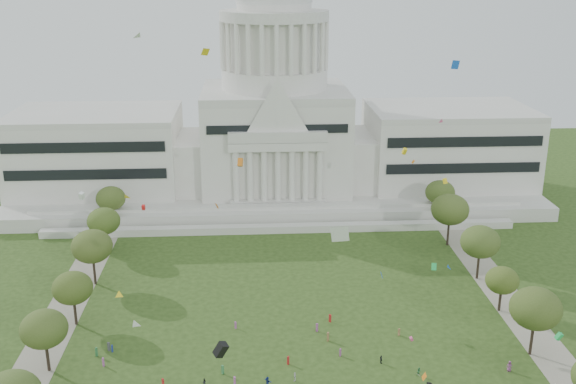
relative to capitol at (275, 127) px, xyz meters
name	(u,v)px	position (x,y,z in m)	size (l,w,h in m)	color
capitol	(275,127)	(0.00, 0.00, 0.00)	(160.00, 64.50, 91.30)	beige
path_left	(52,335)	(-48.00, -83.59, -22.28)	(8.00, 160.00, 0.04)	gray
path_right	(524,320)	(48.00, -83.59, -22.28)	(8.00, 160.00, 0.04)	gray
row_tree_l_2	(44,329)	(-45.04, -96.29, -13.79)	(8.42, 8.42, 11.97)	black
row_tree_r_2	(536,309)	(44.17, -96.15, -12.64)	(9.55, 9.55, 13.58)	black
row_tree_l_3	(72,288)	(-44.09, -79.67, -14.09)	(8.12, 8.12, 11.55)	black
row_tree_r_3	(502,280)	(44.40, -79.10, -15.21)	(7.01, 7.01, 9.98)	black
row_tree_l_4	(92,246)	(-44.08, -61.17, -12.90)	(9.29, 9.29, 13.21)	black
row_tree_r_4	(480,242)	(44.76, -63.55, -13.01)	(9.19, 9.19, 13.06)	black
row_tree_l_5	(104,221)	(-45.22, -42.58, -13.88)	(8.33, 8.33, 11.85)	black
row_tree_r_5	(450,210)	(43.49, -43.40, -12.37)	(9.82, 9.82, 13.96)	black
row_tree_l_6	(111,198)	(-46.87, -24.45, -14.02)	(8.19, 8.19, 11.64)	black
row_tree_r_6	(440,192)	(45.96, -25.46, -13.79)	(8.42, 8.42, 11.97)	black
person_0	(509,366)	(38.17, -101.40, -21.28)	(0.99, 0.64, 2.02)	#994C8C
person_2	(419,372)	(21.51, -101.94, -21.45)	(0.82, 0.51, 1.69)	#33723F
person_4	(295,377)	(-0.79, -102.16, -21.44)	(1.00, 0.55, 1.71)	silver
person_5	(268,381)	(-5.64, -103.31, -21.41)	(1.64, 0.65, 1.77)	navy
person_8	(204,382)	(-16.66, -102.75, -21.54)	(0.73, 0.45, 1.50)	#26262B
person_10	(381,359)	(15.48, -97.55, -21.47)	(0.97, 0.53, 1.65)	#26262B
distant_crowd	(227,375)	(-12.70, -100.90, -21.43)	(58.80, 39.74, 1.91)	silver
kite_swarm	(319,238)	(2.81, -105.34, 6.20)	(94.12, 105.55, 64.03)	orange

